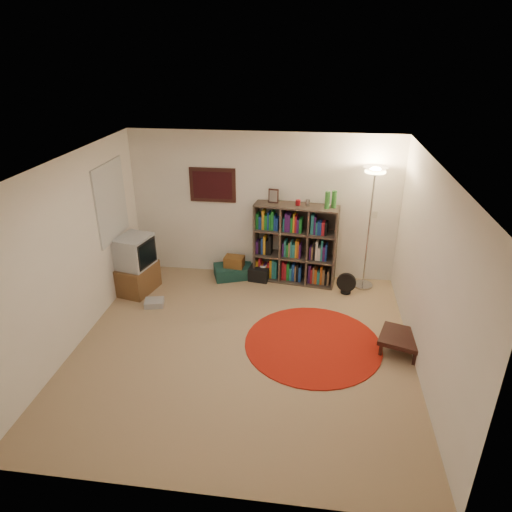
{
  "coord_description": "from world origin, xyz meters",
  "views": [
    {
      "loc": [
        0.85,
        -5.02,
        3.74
      ],
      "look_at": [
        0.1,
        0.6,
        1.1
      ],
      "focal_mm": 32.0,
      "sensor_mm": 36.0,
      "label": 1
    }
  ],
  "objects": [
    {
      "name": "bookshelf",
      "position": [
        0.56,
        2.05,
        0.67
      ],
      "size": [
        1.41,
        0.57,
        1.65
      ],
      "rotation": [
        0.0,
        0.0,
        -0.13
      ],
      "color": "#44362D",
      "rests_on": "ground"
    },
    {
      "name": "floor_fan",
      "position": [
        1.45,
        1.69,
        0.18
      ],
      "size": [
        0.32,
        0.19,
        0.36
      ],
      "rotation": [
        0.0,
        0.0,
        -0.17
      ],
      "color": "black",
      "rests_on": "ground"
    },
    {
      "name": "dvd_box",
      "position": [
        -1.56,
        0.9,
        0.05
      ],
      "size": [
        0.34,
        0.3,
        0.1
      ],
      "rotation": [
        0.0,
        0.0,
        0.22
      ],
      "color": "#AEAFB2",
      "rests_on": "ground"
    },
    {
      "name": "room",
      "position": [
        -0.05,
        0.05,
        1.26
      ],
      "size": [
        4.54,
        4.54,
        2.54
      ],
      "color": "#A2825F",
      "rests_on": "ground"
    },
    {
      "name": "floor_lamp",
      "position": [
        1.75,
        1.99,
        1.7
      ],
      "size": [
        0.43,
        0.43,
        2.05
      ],
      "rotation": [
        0.0,
        0.0,
        0.08
      ],
      "color": "#ABAAAE",
      "rests_on": "ground"
    },
    {
      "name": "paper_towel",
      "position": [
        0.04,
        2.03,
        0.13
      ],
      "size": [
        0.16,
        0.16,
        0.26
      ],
      "rotation": [
        0.0,
        0.0,
        0.27
      ],
      "color": "white",
      "rests_on": "ground"
    },
    {
      "name": "wicker_basket",
      "position": [
        -0.47,
        2.01,
        0.31
      ],
      "size": [
        0.35,
        0.27,
        0.19
      ],
      "rotation": [
        0.0,
        0.0,
        -0.1
      ],
      "color": "brown",
      "rests_on": "suitcase"
    },
    {
      "name": "suitcase",
      "position": [
        -0.49,
        2.03,
        0.11
      ],
      "size": [
        0.76,
        0.63,
        0.21
      ],
      "rotation": [
        0.0,
        0.0,
        0.35
      ],
      "color": "#133530",
      "rests_on": "ground"
    },
    {
      "name": "tv_stand",
      "position": [
        -1.96,
        1.33,
        0.47
      ],
      "size": [
        0.6,
        0.75,
        0.97
      ],
      "rotation": [
        0.0,
        0.0,
        -0.23
      ],
      "color": "brown",
      "rests_on": "ground"
    },
    {
      "name": "red_rug",
      "position": [
        0.94,
        0.2,
        0.01
      ],
      "size": [
        1.87,
        1.87,
        0.02
      ],
      "color": "#9B160B",
      "rests_on": "ground"
    },
    {
      "name": "duffel_bag",
      "position": [
        -0.03,
        1.99,
        0.12
      ],
      "size": [
        0.38,
        0.33,
        0.24
      ],
      "rotation": [
        0.0,
        0.0,
        -0.15
      ],
      "color": "black",
      "rests_on": "ground"
    },
    {
      "name": "side_table",
      "position": [
        2.1,
        0.2,
        0.21
      ],
      "size": [
        0.67,
        0.67,
        0.25
      ],
      "rotation": [
        0.0,
        0.0,
        -0.31
      ],
      "color": "black",
      "rests_on": "ground"
    }
  ]
}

